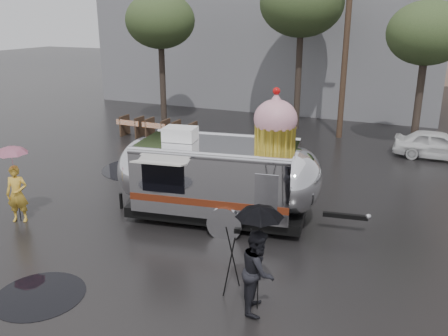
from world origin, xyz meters
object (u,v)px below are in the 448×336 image
at_px(airstream_trailer, 221,174).
at_px(person_right, 258,271).
at_px(person_left, 17,194).
at_px(tripod, 237,254).

bearing_deg(airstream_trailer, person_right, -65.24).
xyz_separation_m(airstream_trailer, person_left, (-5.41, -2.53, -0.58)).
bearing_deg(airstream_trailer, person_left, -164.17).
distance_m(person_left, person_right, 8.07).
height_order(airstream_trailer, tripod, airstream_trailer).
distance_m(airstream_trailer, person_left, 6.00).
bearing_deg(person_right, tripod, 45.71).
xyz_separation_m(person_right, tripod, (-0.61, 0.35, 0.06)).
height_order(airstream_trailer, person_left, airstream_trailer).
xyz_separation_m(airstream_trailer, person_right, (2.57, -3.80, -0.54)).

